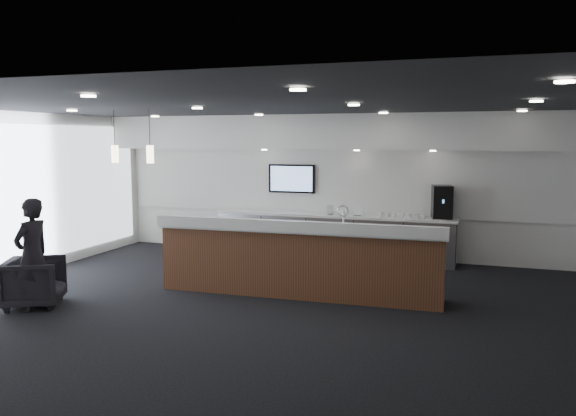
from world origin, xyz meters
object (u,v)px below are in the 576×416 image
(coffee_machine, at_px, (442,202))
(lounge_guest, at_px, (32,254))
(service_counter, at_px, (299,260))
(armchair, at_px, (35,282))

(coffee_machine, xyz_separation_m, lounge_guest, (-5.48, -4.95, -0.45))
(service_counter, relative_size, armchair, 5.78)
(armchair, distance_m, lounge_guest, 0.50)
(armchair, bearing_deg, coffee_machine, -77.54)
(service_counter, distance_m, armchair, 4.04)
(service_counter, height_order, armchair, service_counter)
(service_counter, bearing_deg, lounge_guest, -152.30)
(service_counter, xyz_separation_m, armchair, (-3.59, -1.86, -0.21))
(service_counter, xyz_separation_m, coffee_machine, (2.01, 2.95, 0.70))
(coffee_machine, relative_size, lounge_guest, 0.39)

